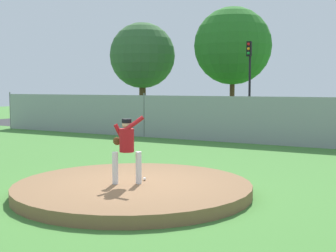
{
  "coord_description": "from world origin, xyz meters",
  "views": [
    {
      "loc": [
        5.64,
        -8.34,
        2.37
      ],
      "look_at": [
        -0.3,
        2.11,
        1.35
      ],
      "focal_mm": 48.84,
      "sensor_mm": 36.0,
      "label": 1
    }
  ],
  "objects_px": {
    "parked_car_burgundy": "(208,116)",
    "traffic_light_near": "(249,69)",
    "pitcher_youth": "(126,144)",
    "parked_car_slate": "(278,119)",
    "parked_car_silver": "(145,114)",
    "baseball": "(144,179)",
    "parked_car_teal": "(104,112)"
  },
  "relations": [
    {
      "from": "parked_car_slate",
      "to": "parked_car_burgundy",
      "type": "relative_size",
      "value": 0.94
    },
    {
      "from": "baseball",
      "to": "parked_car_silver",
      "type": "distance_m",
      "value": 16.95
    },
    {
      "from": "parked_car_teal",
      "to": "parked_car_burgundy",
      "type": "bearing_deg",
      "value": -0.73
    },
    {
      "from": "baseball",
      "to": "parked_car_silver",
      "type": "height_order",
      "value": "parked_car_silver"
    },
    {
      "from": "parked_car_teal",
      "to": "traffic_light_near",
      "type": "bearing_deg",
      "value": 27.54
    },
    {
      "from": "pitcher_youth",
      "to": "parked_car_silver",
      "type": "xyz_separation_m",
      "value": [
        -8.93,
        14.79,
        -0.33
      ]
    },
    {
      "from": "parked_car_silver",
      "to": "parked_car_slate",
      "type": "xyz_separation_m",
      "value": [
        8.14,
        -0.35,
        -0.02
      ]
    },
    {
      "from": "parked_car_burgundy",
      "to": "parked_car_slate",
      "type": "bearing_deg",
      "value": 1.44
    },
    {
      "from": "pitcher_youth",
      "to": "traffic_light_near",
      "type": "relative_size",
      "value": 0.29
    },
    {
      "from": "traffic_light_near",
      "to": "parked_car_slate",
      "type": "bearing_deg",
      "value": -53.77
    },
    {
      "from": "pitcher_youth",
      "to": "parked_car_burgundy",
      "type": "relative_size",
      "value": 0.34
    },
    {
      "from": "baseball",
      "to": "parked_car_slate",
      "type": "bearing_deg",
      "value": 93.86
    },
    {
      "from": "pitcher_youth",
      "to": "baseball",
      "type": "bearing_deg",
      "value": 72.32
    },
    {
      "from": "parked_car_silver",
      "to": "parked_car_slate",
      "type": "height_order",
      "value": "parked_car_silver"
    },
    {
      "from": "pitcher_youth",
      "to": "traffic_light_near",
      "type": "bearing_deg",
      "value": 101.62
    },
    {
      "from": "baseball",
      "to": "parked_car_burgundy",
      "type": "xyz_separation_m",
      "value": [
        -4.78,
        13.86,
        0.52
      ]
    },
    {
      "from": "parked_car_burgundy",
      "to": "traffic_light_near",
      "type": "relative_size",
      "value": 0.87
    },
    {
      "from": "parked_car_slate",
      "to": "traffic_light_near",
      "type": "distance_m",
      "value": 5.81
    },
    {
      "from": "parked_car_slate",
      "to": "traffic_light_near",
      "type": "relative_size",
      "value": 0.82
    },
    {
      "from": "parked_car_teal",
      "to": "baseball",
      "type": "bearing_deg",
      "value": -49.47
    },
    {
      "from": "parked_car_slate",
      "to": "parked_car_teal",
      "type": "relative_size",
      "value": 0.98
    },
    {
      "from": "pitcher_youth",
      "to": "parked_car_silver",
      "type": "height_order",
      "value": "pitcher_youth"
    },
    {
      "from": "pitcher_youth",
      "to": "traffic_light_near",
      "type": "xyz_separation_m",
      "value": [
        -3.82,
        18.59,
        2.36
      ]
    },
    {
      "from": "parked_car_silver",
      "to": "parked_car_teal",
      "type": "distance_m",
      "value": 2.87
    },
    {
      "from": "parked_car_slate",
      "to": "parked_car_burgundy",
      "type": "height_order",
      "value": "parked_car_burgundy"
    },
    {
      "from": "parked_car_silver",
      "to": "parked_car_burgundy",
      "type": "xyz_separation_m",
      "value": [
        4.31,
        -0.44,
        0.01
      ]
    },
    {
      "from": "parked_car_silver",
      "to": "parked_car_slate",
      "type": "distance_m",
      "value": 8.15
    },
    {
      "from": "baseball",
      "to": "parked_car_burgundy",
      "type": "height_order",
      "value": "parked_car_burgundy"
    },
    {
      "from": "pitcher_youth",
      "to": "parked_car_slate",
      "type": "relative_size",
      "value": 0.36
    },
    {
      "from": "parked_car_teal",
      "to": "parked_car_slate",
      "type": "bearing_deg",
      "value": 0.03
    },
    {
      "from": "baseball",
      "to": "parked_car_slate",
      "type": "xyz_separation_m",
      "value": [
        -0.94,
        13.96,
        0.5
      ]
    },
    {
      "from": "parked_car_silver",
      "to": "parked_car_burgundy",
      "type": "bearing_deg",
      "value": -5.9
    }
  ]
}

